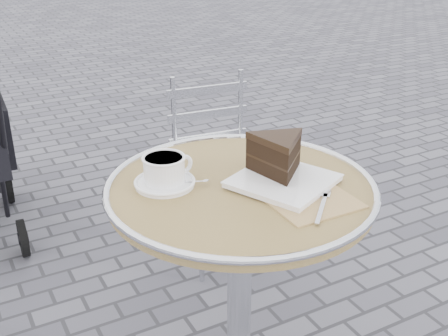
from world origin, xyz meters
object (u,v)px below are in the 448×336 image
bistro_chair (214,147)px  cake_plate_set (280,161)px  cafe_table (240,239)px  cappuccino_set (165,172)px

bistro_chair → cake_plate_set: bearing=-99.7°
cafe_table → cappuccino_set: size_ratio=4.20×
cafe_table → cake_plate_set: (0.11, -0.02, 0.22)m
cake_plate_set → bistro_chair: bearing=49.8°
cappuccino_set → cake_plate_set: cake_plate_set is taller
cafe_table → bistro_chair: (0.33, 0.80, -0.08)m
cafe_table → cappuccino_set: (-0.17, 0.10, 0.20)m
cafe_table → cappuccino_set: bearing=150.8°
cake_plate_set → bistro_chair: cake_plate_set is taller
cake_plate_set → bistro_chair: 0.90m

